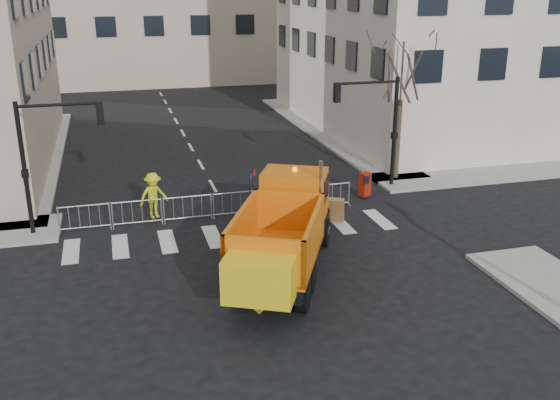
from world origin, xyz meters
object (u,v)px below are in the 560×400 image
object	(u,v)px
plow_truck	(284,230)
cop_b	(308,194)
cop_c	(288,216)
worker	(153,195)
newspaper_box	(365,184)
cop_a	(285,208)

from	to	relation	value
plow_truck	cop_b	size ratio (longest dim) A/B	5.27
cop_c	worker	size ratio (longest dim) A/B	0.84
plow_truck	worker	xyz separation A→B (m)	(-3.86, 6.48, -0.55)
plow_truck	cop_b	distance (m)	6.06
newspaper_box	cop_a	bearing A→B (deg)	-174.40
newspaper_box	worker	bearing A→B (deg)	158.24
cop_b	worker	size ratio (longest dim) A/B	0.96
cop_a	cop_c	world-z (taller)	cop_a
cop_b	newspaper_box	world-z (taller)	cop_b
cop_c	newspaper_box	world-z (taller)	cop_c
cop_c	worker	distance (m)	5.86
cop_a	plow_truck	bearing A→B (deg)	32.85
cop_b	cop_c	world-z (taller)	cop_b
cop_b	cop_c	size ratio (longest dim) A/B	1.14
cop_c	worker	bearing A→B (deg)	-69.26
plow_truck	cop_c	xyz separation A→B (m)	(1.13, 3.43, -0.85)
cop_a	cop_b	size ratio (longest dim) A/B	0.92
plow_truck	worker	bearing A→B (deg)	57.10
worker	newspaper_box	world-z (taller)	worker
cop_c	cop_a	bearing A→B (deg)	-136.55
cop_b	cop_a	bearing A→B (deg)	33.25
plow_truck	newspaper_box	size ratio (longest dim) A/B	8.97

